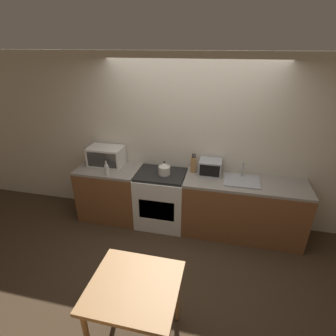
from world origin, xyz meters
The scene contains 12 objects.
ground_plane centered at (0.00, 0.00, 0.00)m, with size 16.00×16.00×0.00m, color #3D2D1E.
wall_back centered at (0.00, 1.07, 1.30)m, with size 10.00×0.06×2.60m.
counter_left_run centered at (-1.25, 0.73, 0.45)m, with size 0.97×0.62×0.90m.
counter_right_run centered at (0.86, 0.73, 0.45)m, with size 1.74×0.62×0.90m.
stove_range centered at (-0.39, 0.73, 0.45)m, with size 0.75×0.62×0.90m.
kettle centered at (-0.33, 0.72, 0.99)m, with size 0.18×0.18×0.21m.
microwave centered at (-1.32, 0.84, 1.05)m, with size 0.55×0.35×0.30m.
bottle centered at (-1.16, 0.50, 0.99)m, with size 0.06×0.06×0.22m.
knife_block centered at (0.08, 0.89, 1.02)m, with size 0.08×0.06×0.30m.
toaster_oven centered at (0.34, 0.88, 1.01)m, with size 0.33×0.28×0.22m.
sink_basin centered at (0.80, 0.74, 0.92)m, with size 0.50×0.39×0.24m.
dining_table centered at (-0.15, -1.19, 0.66)m, with size 0.79×0.74×0.77m.
Camera 1 is at (0.50, -2.71, 2.68)m, focal length 28.00 mm.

